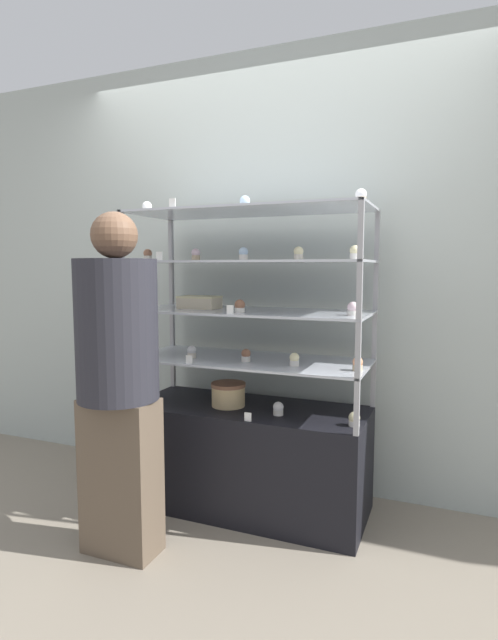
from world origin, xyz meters
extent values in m
plane|color=gray|center=(0.00, 0.00, 0.00)|extent=(20.00, 20.00, 0.00)
cube|color=#A8B2AD|center=(0.00, 0.41, 1.30)|extent=(8.00, 0.05, 2.60)
cube|color=black|center=(0.00, 0.00, 0.29)|extent=(1.28, 0.53, 0.57)
cube|color=#99999E|center=(-0.63, 0.25, 0.70)|extent=(0.02, 0.02, 0.26)
cube|color=#99999E|center=(0.63, 0.25, 0.70)|extent=(0.02, 0.02, 0.26)
cube|color=#99999E|center=(-0.63, -0.25, 0.70)|extent=(0.02, 0.02, 0.26)
cube|color=#99999E|center=(0.63, -0.25, 0.70)|extent=(0.02, 0.02, 0.26)
cube|color=#B7BCC6|center=(0.00, 0.00, 0.83)|extent=(1.28, 0.53, 0.01)
cube|color=#99999E|center=(-0.63, 0.25, 0.97)|extent=(0.02, 0.02, 0.26)
cube|color=#99999E|center=(0.63, 0.25, 0.97)|extent=(0.02, 0.02, 0.26)
cube|color=#99999E|center=(-0.63, -0.25, 0.97)|extent=(0.02, 0.02, 0.26)
cube|color=#99999E|center=(0.63, -0.25, 0.97)|extent=(0.02, 0.02, 0.26)
cube|color=#B7BCC6|center=(0.00, 0.00, 1.09)|extent=(1.28, 0.53, 0.01)
cube|color=#99999E|center=(-0.63, 0.25, 1.23)|extent=(0.02, 0.02, 0.26)
cube|color=#99999E|center=(0.63, 0.25, 1.23)|extent=(0.02, 0.02, 0.26)
cube|color=#99999E|center=(-0.63, -0.25, 1.23)|extent=(0.02, 0.02, 0.26)
cube|color=#99999E|center=(0.63, -0.25, 1.23)|extent=(0.02, 0.02, 0.26)
cube|color=#B7BCC6|center=(0.00, 0.00, 1.36)|extent=(1.28, 0.53, 0.01)
cube|color=#99999E|center=(-0.63, 0.25, 1.50)|extent=(0.02, 0.02, 0.26)
cube|color=#99999E|center=(0.63, 0.25, 1.50)|extent=(0.02, 0.02, 0.26)
cube|color=#99999E|center=(-0.63, -0.25, 1.50)|extent=(0.02, 0.02, 0.26)
cube|color=#99999E|center=(0.63, -0.25, 1.50)|extent=(0.02, 0.02, 0.26)
cube|color=#B7BCC6|center=(0.00, 0.00, 1.62)|extent=(1.28, 0.53, 0.01)
cylinder|color=#DBBC84|center=(-0.11, -0.03, 0.63)|extent=(0.18, 0.18, 0.11)
cylinder|color=#8C5B42|center=(-0.11, -0.03, 0.69)|extent=(0.19, 0.19, 0.02)
cube|color=beige|center=(-0.30, 0.01, 1.13)|extent=(0.22, 0.14, 0.06)
cube|color=#F4EAB2|center=(-0.30, 0.01, 1.16)|extent=(0.22, 0.14, 0.01)
cylinder|color=white|center=(-0.59, -0.09, 0.59)|extent=(0.05, 0.05, 0.03)
sphere|color=#E5996B|center=(-0.59, -0.09, 0.61)|extent=(0.05, 0.05, 0.05)
cylinder|color=white|center=(0.20, -0.09, 0.59)|extent=(0.05, 0.05, 0.03)
sphere|color=white|center=(0.20, -0.09, 0.61)|extent=(0.05, 0.05, 0.05)
cylinder|color=white|center=(0.59, -0.12, 0.59)|extent=(0.05, 0.05, 0.03)
sphere|color=#F4EAB2|center=(0.59, -0.12, 0.61)|extent=(0.05, 0.05, 0.05)
cube|color=white|center=(0.09, -0.24, 0.60)|extent=(0.04, 0.00, 0.04)
cylinder|color=beige|center=(-0.59, -0.07, 0.85)|extent=(0.05, 0.05, 0.03)
sphere|color=white|center=(-0.59, -0.07, 0.88)|extent=(0.05, 0.05, 0.05)
cylinder|color=beige|center=(-0.30, -0.09, 0.85)|extent=(0.05, 0.05, 0.03)
sphere|color=white|center=(-0.30, -0.09, 0.88)|extent=(0.05, 0.05, 0.05)
cylinder|color=white|center=(0.01, -0.07, 0.85)|extent=(0.05, 0.05, 0.03)
sphere|color=#8C5B42|center=(0.01, -0.07, 0.88)|extent=(0.05, 0.05, 0.05)
cylinder|color=white|center=(0.28, -0.09, 0.85)|extent=(0.05, 0.05, 0.03)
sphere|color=#F4EAB2|center=(0.28, -0.09, 0.88)|extent=(0.05, 0.05, 0.05)
cylinder|color=#CCB28C|center=(0.60, -0.09, 0.85)|extent=(0.05, 0.05, 0.03)
sphere|color=#E5996B|center=(0.60, -0.09, 0.88)|extent=(0.05, 0.05, 0.05)
cube|color=white|center=(-0.23, -0.24, 0.86)|extent=(0.04, 0.00, 0.04)
cylinder|color=white|center=(-0.57, -0.10, 1.11)|extent=(0.05, 0.05, 0.02)
sphere|color=#8C5B42|center=(-0.57, -0.10, 1.14)|extent=(0.05, 0.05, 0.05)
cylinder|color=white|center=(0.01, -0.14, 1.11)|extent=(0.05, 0.05, 0.02)
sphere|color=#8C5B42|center=(0.01, -0.14, 1.14)|extent=(0.05, 0.05, 0.05)
cylinder|color=white|center=(0.57, -0.09, 1.11)|extent=(0.05, 0.05, 0.02)
sphere|color=silver|center=(0.57, -0.09, 1.14)|extent=(0.05, 0.05, 0.05)
cube|color=white|center=(0.00, -0.24, 1.12)|extent=(0.04, 0.00, 0.04)
cylinder|color=beige|center=(-0.59, -0.07, 1.38)|extent=(0.05, 0.05, 0.03)
sphere|color=#8C5B42|center=(-0.59, -0.07, 1.41)|extent=(0.05, 0.05, 0.05)
cylinder|color=#CCB28C|center=(-0.30, -0.04, 1.38)|extent=(0.05, 0.05, 0.03)
sphere|color=silver|center=(-0.30, -0.04, 1.41)|extent=(0.05, 0.05, 0.05)
cylinder|color=white|center=(0.01, -0.10, 1.38)|extent=(0.05, 0.05, 0.03)
sphere|color=silver|center=(0.01, -0.10, 1.41)|extent=(0.05, 0.05, 0.05)
cylinder|color=beige|center=(0.29, -0.08, 1.38)|extent=(0.05, 0.05, 0.03)
sphere|color=#F4EAB2|center=(0.29, -0.08, 1.41)|extent=(0.05, 0.05, 0.05)
cylinder|color=white|center=(0.58, -0.11, 1.38)|extent=(0.05, 0.05, 0.03)
sphere|color=#F4EAB2|center=(0.58, -0.11, 1.41)|extent=(0.05, 0.05, 0.05)
cube|color=white|center=(-0.40, -0.24, 1.39)|extent=(0.04, 0.00, 0.04)
cylinder|color=#CCB28C|center=(-0.58, -0.07, 1.64)|extent=(0.05, 0.05, 0.02)
sphere|color=white|center=(-0.58, -0.07, 1.67)|extent=(0.05, 0.05, 0.05)
cylinder|color=#CCB28C|center=(0.01, -0.07, 1.64)|extent=(0.05, 0.05, 0.02)
sphere|color=silver|center=(0.01, -0.07, 1.67)|extent=(0.05, 0.05, 0.05)
cylinder|color=#CCB28C|center=(0.59, -0.08, 1.64)|extent=(0.05, 0.05, 0.02)
sphere|color=white|center=(0.59, -0.08, 1.67)|extent=(0.05, 0.05, 0.05)
cube|color=white|center=(-0.32, -0.24, 1.65)|extent=(0.04, 0.00, 0.04)
cube|color=brown|center=(-0.39, -0.62, 0.37)|extent=(0.35, 0.19, 0.73)
cylinder|color=#26262D|center=(-0.39, -0.62, 1.05)|extent=(0.37, 0.37, 0.64)
sphere|color=brown|center=(-0.39, -0.62, 1.47)|extent=(0.21, 0.21, 0.21)
camera|label=1|loc=(1.00, -2.46, 1.33)|focal=28.00mm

